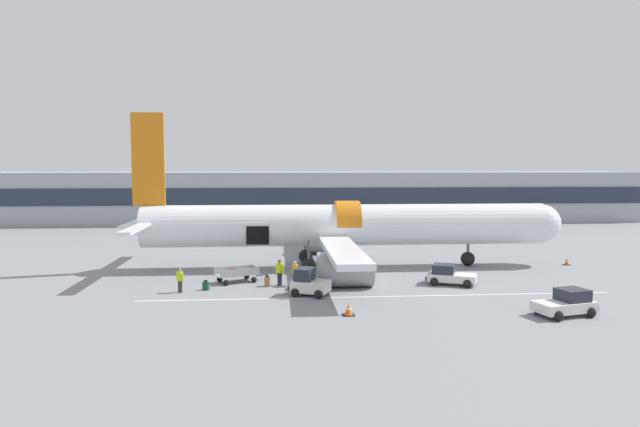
# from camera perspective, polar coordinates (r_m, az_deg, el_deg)

# --- Properties ---
(ground_plane) EXTENTS (500.00, 500.00, 0.00)m
(ground_plane) POSITION_cam_1_polar(r_m,az_deg,el_deg) (42.03, 3.41, -6.23)
(ground_plane) COLOR gray
(apron_marking_line) EXTENTS (29.46, 0.34, 0.01)m
(apron_marking_line) POSITION_cam_1_polar(r_m,az_deg,el_deg) (35.61, 5.89, -8.26)
(apron_marking_line) COLOR silver
(apron_marking_line) RESTS_ON ground_plane
(terminal_strip) EXTENTS (95.46, 13.92, 7.13)m
(terminal_strip) POSITION_cam_1_polar(r_m,az_deg,el_deg) (84.08, -0.66, 1.75)
(terminal_strip) COLOR #9EA3AD
(terminal_strip) RESTS_ON ground_plane
(airplane) EXTENTS (35.08, 28.05, 12.04)m
(airplane) POSITION_cam_1_polar(r_m,az_deg,el_deg) (44.89, 2.08, -1.39)
(airplane) COLOR white
(airplane) RESTS_ON ground_plane
(baggage_tug_lead) EXTENTS (2.73, 2.51, 1.70)m
(baggage_tug_lead) POSITION_cam_1_polar(r_m,az_deg,el_deg) (35.65, -1.11, -7.06)
(baggage_tug_lead) COLOR silver
(baggage_tug_lead) RESTS_ON ground_plane
(baggage_tug_mid) EXTENTS (3.63, 2.85, 1.35)m
(baggage_tug_mid) POSITION_cam_1_polar(r_m,az_deg,el_deg) (39.84, 12.83, -6.08)
(baggage_tug_mid) COLOR silver
(baggage_tug_mid) RESTS_ON ground_plane
(baggage_tug_rear) EXTENTS (3.57, 2.60, 1.42)m
(baggage_tug_rear) POSITION_cam_1_polar(r_m,az_deg,el_deg) (33.71, 23.41, -8.29)
(baggage_tug_rear) COLOR silver
(baggage_tug_rear) RESTS_ON ground_plane
(baggage_cart_loading) EXTENTS (3.71, 2.45, 1.03)m
(baggage_cart_loading) POSITION_cam_1_polar(r_m,az_deg,el_deg) (40.00, -8.23, -6.11)
(baggage_cart_loading) COLOR #999BA0
(baggage_cart_loading) RESTS_ON ground_plane
(ground_crew_loader_a) EXTENTS (0.60, 0.53, 1.76)m
(ground_crew_loader_a) POSITION_cam_1_polar(r_m,az_deg,el_deg) (38.59, -4.06, -5.83)
(ground_crew_loader_a) COLOR #1E2338
(ground_crew_loader_a) RESTS_ON ground_plane
(ground_crew_loader_b) EXTENTS (0.40, 0.58, 1.67)m
(ground_crew_loader_b) POSITION_cam_1_polar(r_m,az_deg,el_deg) (38.37, -2.51, -5.96)
(ground_crew_loader_b) COLOR black
(ground_crew_loader_b) RESTS_ON ground_plane
(ground_crew_driver) EXTENTS (0.52, 0.48, 1.56)m
(ground_crew_driver) POSITION_cam_1_polar(r_m,az_deg,el_deg) (37.45, -13.82, -6.45)
(ground_crew_driver) COLOR #2D2D33
(ground_crew_driver) RESTS_ON ground_plane
(suitcase_on_tarmac_upright) EXTENTS (0.38, 0.30, 0.75)m
(suitcase_on_tarmac_upright) POSITION_cam_1_polar(r_m,az_deg,el_deg) (38.39, -5.30, -6.81)
(suitcase_on_tarmac_upright) COLOR olive
(suitcase_on_tarmac_upright) RESTS_ON ground_plane
(suitcase_on_tarmac_spare) EXTENTS (0.46, 0.37, 0.65)m
(suitcase_on_tarmac_spare) POSITION_cam_1_polar(r_m,az_deg,el_deg) (37.92, -11.35, -7.11)
(suitcase_on_tarmac_spare) COLOR #14472D
(suitcase_on_tarmac_spare) RESTS_ON ground_plane
(safety_cone_nose) EXTENTS (0.53, 0.53, 0.57)m
(safety_cone_nose) POSITION_cam_1_polar(r_m,az_deg,el_deg) (50.55, 23.45, -4.44)
(safety_cone_nose) COLOR black
(safety_cone_nose) RESTS_ON ground_plane
(safety_cone_engine_left) EXTENTS (0.65, 0.65, 0.64)m
(safety_cone_engine_left) POSITION_cam_1_polar(r_m,az_deg,el_deg) (31.14, 2.88, -9.59)
(safety_cone_engine_left) COLOR black
(safety_cone_engine_left) RESTS_ON ground_plane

